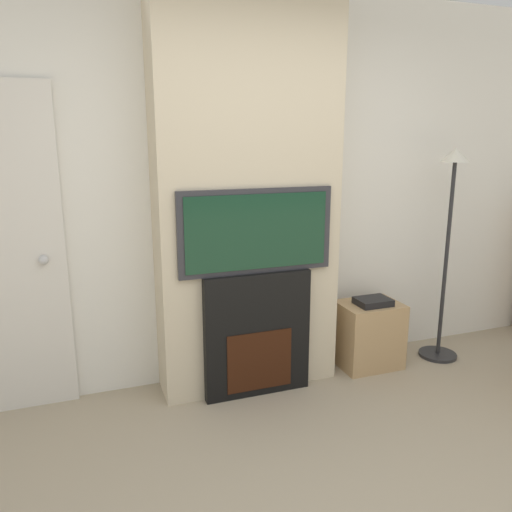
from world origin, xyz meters
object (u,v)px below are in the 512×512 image
fireplace (256,334)px  media_stand (369,333)px  floor_lamp (449,231)px  television (256,231)px

fireplace → media_stand: 0.96m
floor_lamp → media_stand: (-0.62, 0.05, -0.76)m
fireplace → media_stand: bearing=5.5°
fireplace → television: 0.70m
television → media_stand: 1.29m
fireplace → media_stand: size_ratio=1.55×
television → media_stand: (0.95, 0.09, -0.87)m
television → floor_lamp: size_ratio=0.63×
floor_lamp → media_stand: size_ratio=2.98×
television → floor_lamp: (1.57, 0.04, -0.11)m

